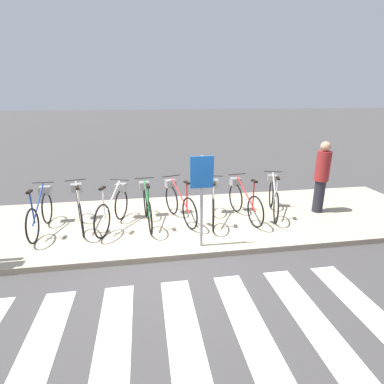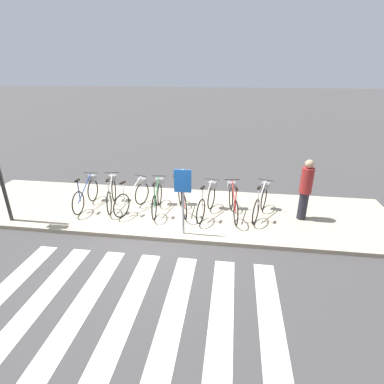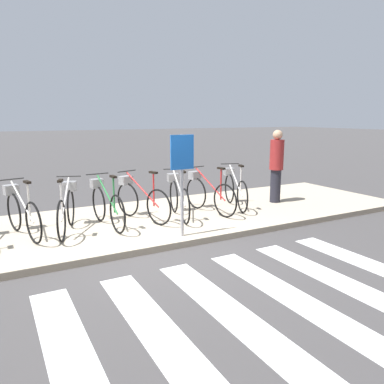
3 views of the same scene
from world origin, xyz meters
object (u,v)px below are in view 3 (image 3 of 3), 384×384
object	(u,v)px
parked_bicycle_4	(140,198)
parked_bicycle_6	(207,192)
pedestrian	(276,164)
parked_bicycle_7	(234,188)
parked_bicycle_1	(21,211)
parked_bicycle_3	(106,203)
parked_bicycle_2	(67,208)
sign_post	(182,168)
parked_bicycle_5	(178,196)

from	to	relation	value
parked_bicycle_4	parked_bicycle_6	xyz separation A→B (m)	(1.57, -0.11, 0.00)
pedestrian	parked_bicycle_7	bearing A→B (deg)	176.31
parked_bicycle_1	parked_bicycle_3	world-z (taller)	same
parked_bicycle_2	parked_bicycle_6	size ratio (longest dim) A/B	0.96
parked_bicycle_1	parked_bicycle_7	bearing A→B (deg)	0.26
parked_bicycle_7	sign_post	size ratio (longest dim) A/B	0.92
parked_bicycle_6	sign_post	xyz separation A→B (m)	(-1.29, -1.29, 0.78)
parked_bicycle_1	pedestrian	xyz separation A→B (m)	(5.85, -0.06, 0.50)
parked_bicycle_4	parked_bicycle_5	distance (m)	0.82
parked_bicycle_5	parked_bicycle_6	size ratio (longest dim) A/B	0.99
parked_bicycle_4	sign_post	bearing A→B (deg)	-78.73
parked_bicycle_4	parked_bicycle_7	size ratio (longest dim) A/B	1.00
parked_bicycle_2	pedestrian	size ratio (longest dim) A/B	0.91
pedestrian	sign_post	distance (m)	3.58
parked_bicycle_1	parked_bicycle_4	bearing A→B (deg)	0.25
parked_bicycle_1	parked_bicycle_5	size ratio (longest dim) A/B	1.00
parked_bicycle_6	parked_bicycle_7	bearing A→B (deg)	8.64
parked_bicycle_1	parked_bicycle_6	size ratio (longest dim) A/B	0.98
parked_bicycle_5	pedestrian	distance (m)	2.83
parked_bicycle_3	parked_bicycle_4	distance (m)	0.75
parked_bicycle_1	sign_post	distance (m)	3.00
parked_bicycle_5	pedestrian	size ratio (longest dim) A/B	0.94
parked_bicycle_2	parked_bicycle_6	xyz separation A→B (m)	(3.06, 0.02, 0.00)
parked_bicycle_3	parked_bicycle_7	size ratio (longest dim) A/B	1.04
parked_bicycle_5	pedestrian	world-z (taller)	pedestrian
parked_bicycle_7	parked_bicycle_3	bearing A→B (deg)	-177.83
parked_bicycle_3	pedestrian	distance (m)	4.36
parked_bicycle_2	parked_bicycle_4	bearing A→B (deg)	5.35
parked_bicycle_1	parked_bicycle_2	distance (m)	0.78
parked_bicycle_6	pedestrian	distance (m)	2.08
parked_bicycle_2	pedestrian	distance (m)	5.10
parked_bicycle_1	parked_bicycle_7	world-z (taller)	same
parked_bicycle_4	parked_bicycle_5	size ratio (longest dim) A/B	0.98
parked_bicycle_4	sign_post	xyz separation A→B (m)	(0.28, -1.41, 0.78)
parked_bicycle_1	pedestrian	size ratio (longest dim) A/B	0.94
parked_bicycle_2	parked_bicycle_7	size ratio (longest dim) A/B	0.99
pedestrian	sign_post	world-z (taller)	sign_post
sign_post	parked_bicycle_7	bearing A→B (deg)	33.82
parked_bicycle_1	parked_bicycle_3	distance (m)	1.52
parked_bicycle_3	sign_post	distance (m)	1.83
parked_bicycle_5	parked_bicycle_7	distance (m)	1.60
parked_bicycle_5	sign_post	size ratio (longest dim) A/B	0.94
sign_post	parked_bicycle_1	bearing A→B (deg)	151.19
parked_bicycle_4	parked_bicycle_5	bearing A→B (deg)	-12.14
parked_bicycle_2	parked_bicycle_5	xyz separation A→B (m)	(2.29, -0.03, 0.00)
parked_bicycle_1	parked_bicycle_2	world-z (taller)	same
parked_bicycle_4	parked_bicycle_1	bearing A→B (deg)	-179.75
parked_bicycle_4	parked_bicycle_5	xyz separation A→B (m)	(0.81, -0.17, 0.00)
parked_bicycle_4	sign_post	world-z (taller)	sign_post
sign_post	parked_bicycle_3	bearing A→B (deg)	128.29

